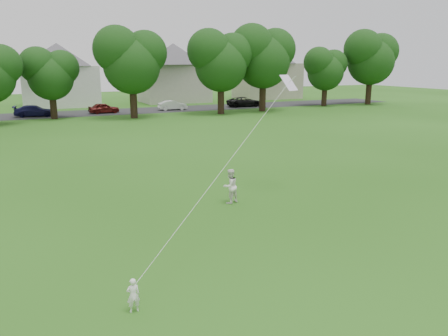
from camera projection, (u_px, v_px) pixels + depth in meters
name	position (u px, v px, depth m)	size (l,w,h in m)	color
ground	(222.00, 260.00, 13.08)	(160.00, 160.00, 0.00)	#235212
street	(70.00, 114.00, 50.10)	(90.00, 7.00, 0.01)	#2D2D30
toddler	(133.00, 295.00, 10.28)	(0.31, 0.21, 0.86)	white
older_boy	(230.00, 186.00, 18.22)	(0.71, 0.55, 1.47)	white
kite	(235.00, 154.00, 14.73)	(4.95, 4.04, 12.22)	white
tree_row	(126.00, 58.00, 45.76)	(83.66, 8.34, 10.44)	black
parked_cars	(54.00, 110.00, 48.35)	(56.86, 2.39, 1.29)	black
house_row	(74.00, 68.00, 58.53)	(77.38, 14.14, 10.38)	white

